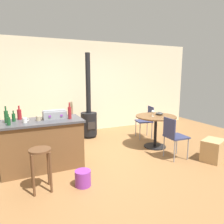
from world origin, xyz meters
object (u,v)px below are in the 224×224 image
folding_chair_far (146,119)px  bottle_1 (19,114)px  wooden_stool (40,161)px  cardboard_box (213,150)px  toolbox (55,115)px  dining_table (156,123)px  folding_chair_near (174,135)px  cup_1 (25,120)px  plastic_bucket (83,178)px  bottle_2 (6,116)px  wood_stove (89,118)px  wine_glass (153,112)px  cup_0 (38,118)px  bottle_0 (14,117)px  bottle_3 (9,121)px  bottle_4 (70,112)px  serving_bowl (159,113)px  kitchen_island (42,144)px

folding_chair_far → bottle_1: (-3.17, -0.53, 0.49)m
wooden_stool → cardboard_box: 3.31m
toolbox → bottle_1: bearing=162.0°
dining_table → wooden_stool: bearing=-162.0°
folding_chair_near → cup_1: cup_1 is taller
plastic_bucket → bottle_2: bearing=136.0°
cup_1 → cardboard_box: cup_1 is taller
cardboard_box → toolbox: bearing=158.3°
wood_stove → toolbox: (-1.15, -1.44, 0.44)m
wine_glass → plastic_bucket: wine_glass is taller
folding_chair_near → cup_0: size_ratio=7.43×
bottle_0 → bottle_3: 0.28m
bottle_4 → cup_0: bottle_4 is taller
serving_bowl → bottle_1: bearing=177.5°
cardboard_box → wood_stove: bearing=124.2°
bottle_2 → toolbox: bearing=0.8°
kitchen_island → wood_stove: size_ratio=0.64×
bottle_4 → wine_glass: (1.98, 0.13, -0.16)m
wooden_stool → folding_chair_far: size_ratio=0.76×
bottle_4 → cup_1: bearing=-179.2°
bottle_0 → wine_glass: bottle_0 is taller
bottle_2 → cardboard_box: bearing=-17.1°
wood_stove → cardboard_box: size_ratio=4.81×
folding_chair_near → bottle_2: (-3.05, 0.74, 0.51)m
cardboard_box → bottle_3: bearing=165.7°
dining_table → cup_0: 2.66m
toolbox → bottle_2: size_ratio=1.45×
bottle_0 → bottle_1: (0.10, 0.14, 0.02)m
cup_1 → plastic_bucket: 1.41m
serving_bowl → cardboard_box: bearing=-70.6°
bottle_2 → cup_0: bearing=-5.3°
wooden_stool → wine_glass: (2.62, 0.88, 0.40)m
cup_1 → bottle_0: bearing=132.0°
bottle_3 → cardboard_box: bearing=-14.3°
kitchen_island → wine_glass: (2.49, 0.05, 0.41)m
cardboard_box → bottle_4: bearing=158.9°
wooden_stool → wine_glass: bearing=18.5°
cup_0 → cardboard_box: cup_0 is taller
folding_chair_near → wood_stove: bearing=116.5°
folding_chair_far → plastic_bucket: folding_chair_far is taller
folding_chair_far → wood_stove: wood_stove is taller
cup_0 → cardboard_box: 3.47m
wine_glass → cardboard_box: size_ratio=0.30×
cardboard_box → folding_chair_near: bearing=148.5°
bottle_3 → bottle_4: (1.03, 0.09, 0.05)m
bottle_0 → bottle_3: bottle_0 is taller
folding_chair_far → wine_glass: wine_glass is taller
bottle_2 → serving_bowl: size_ratio=1.62×
wood_stove → plastic_bucket: (-0.92, -2.45, -0.42)m
kitchen_island → toolbox: 0.59m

